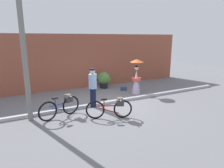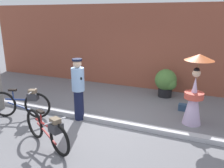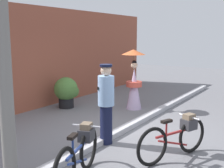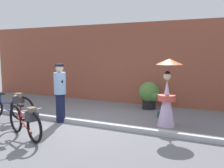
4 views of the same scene
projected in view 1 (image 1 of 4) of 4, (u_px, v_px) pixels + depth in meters
The scene contains 10 objects.
ground_plane at pixel (107, 104), 9.02m from camera, with size 30.00×30.00×0.00m, color slate.
building_wall at pixel (81, 61), 11.74m from camera, with size 14.00×0.40×3.17m, color brown.
sidewalk_curb at pixel (107, 102), 9.01m from camera, with size 14.00×0.20×0.12m, color #B2B2B7.
bicycle_near_officer at pixel (61, 106), 7.43m from camera, with size 1.66×0.64×0.83m.
bicycle_far_side at pixel (111, 108), 7.31m from camera, with size 1.63×0.74×0.79m.
person_officer at pixel (93, 87), 8.44m from camera, with size 0.35×0.34×1.69m.
person_with_parasol at pixel (136, 77), 10.53m from camera, with size 0.73×0.73×1.85m.
potted_plant_by_door at pixel (104, 79), 11.74m from camera, with size 0.77×0.75×0.98m.
backpack_on_pavement at pixel (124, 89), 11.27m from camera, with size 0.31×0.18×0.20m.
utility_pole at pixel (24, 54), 6.69m from camera, with size 0.18×0.18×4.80m, color slate.
Camera 1 is at (-3.72, -7.73, 2.96)m, focal length 31.55 mm.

